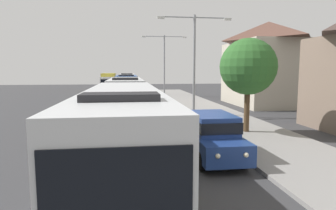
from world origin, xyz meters
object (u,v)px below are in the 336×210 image
bus_middle (127,86)px  bus_lead (124,128)px  box_truck_oncoming (109,81)px  streetlamp_far (164,58)px  streetlamp_mid (194,54)px  bus_second_in_line (126,95)px  white_suv (213,134)px  bus_fourth_in_line (127,82)px  roadside_tree (248,67)px

bus_middle → bus_lead: bearing=-90.0°
box_truck_oncoming → bus_middle: bearing=-78.6°
streetlamp_far → streetlamp_mid: bearing=-90.0°
streetlamp_far → bus_second_in_line: bearing=-106.7°
bus_second_in_line → box_truck_oncoming: bearing=96.3°
bus_lead → bus_middle: size_ratio=1.12×
white_suv → streetlamp_mid: (1.70, 11.02, 3.95)m
bus_fourth_in_line → streetlamp_mid: (5.40, -27.19, 3.30)m
bus_lead → box_truck_oncoming: 43.47m
bus_middle → streetlamp_mid: bearing=-69.6°
streetlamp_mid → roadside_tree: (1.61, -6.73, -1.07)m
bus_fourth_in_line → roadside_tree: bearing=-78.3°
white_suv → roadside_tree: 6.13m
bus_fourth_in_line → streetlamp_far: size_ratio=1.32×
streetlamp_far → white_suv: bearing=-93.2°
bus_second_in_line → box_truck_oncoming: size_ratio=1.44×
white_suv → box_truck_oncoming: 42.49m
box_truck_oncoming → bus_second_in_line: bearing=-83.7°
streetlamp_mid → white_suv: bearing=-98.8°
box_truck_oncoming → roadside_tree: 39.06m
bus_lead → streetlamp_far: (5.40, 31.56, 3.69)m
bus_lead → bus_middle: bearing=90.0°
bus_fourth_in_line → bus_middle: bearing=-90.0°
bus_middle → bus_second_in_line: bearing=-90.0°
bus_middle → bus_fourth_in_line: size_ratio=0.96×
bus_second_in_line → white_suv: bearing=-73.0°
bus_second_in_line → white_suv: 12.67m
bus_fourth_in_line → white_suv: 38.40m
bus_lead → white_suv: bus_lead is taller
box_truck_oncoming → streetlamp_mid: 32.25m
white_suv → box_truck_oncoming: (-7.00, 41.90, 0.68)m
bus_lead → bus_fourth_in_line: (-0.00, 39.66, -0.00)m
bus_fourth_in_line → box_truck_oncoming: 4.95m
bus_middle → streetlamp_mid: (5.40, -14.53, 3.30)m
bus_second_in_line → roadside_tree: roadside_tree is taller
streetlamp_far → bus_fourth_in_line: bearing=123.7°
streetlamp_far → roadside_tree: size_ratio=1.58×
streetlamp_mid → streetlamp_far: (0.00, 19.09, 0.40)m
bus_lead → white_suv: bearing=21.4°
bus_second_in_line → streetlamp_mid: (5.40, -1.08, 3.30)m
bus_middle → bus_fourth_in_line: 12.66m
bus_middle → white_suv: 25.82m
bus_middle → streetlamp_mid: 15.85m
bus_middle → streetlamp_mid: size_ratio=1.37×
bus_second_in_line → streetlamp_mid: size_ratio=1.44×
bus_fourth_in_line → roadside_tree: size_ratio=2.09×
bus_fourth_in_line → white_suv: (3.70, -38.21, -0.66)m
box_truck_oncoming → streetlamp_far: streetlamp_far is taller
bus_fourth_in_line → box_truck_oncoming: bus_fourth_in_line is taller
roadside_tree → box_truck_oncoming: bearing=105.3°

